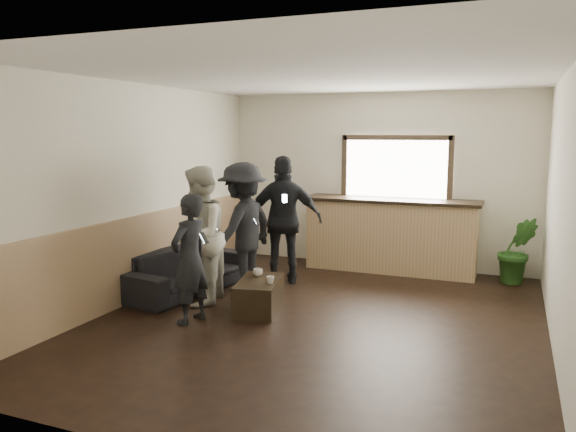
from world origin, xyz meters
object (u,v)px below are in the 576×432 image
at_px(sofa, 188,270).
at_px(cup_a, 258,272).
at_px(person_d, 284,220).
at_px(cup_b, 270,280).
at_px(coffee_table, 259,295).
at_px(bar_counter, 391,231).
at_px(potted_plant, 517,250).
at_px(person_b, 199,236).
at_px(person_c, 243,228).
at_px(person_a, 190,259).

bearing_deg(sofa, cup_a, -92.98).
xyz_separation_m(cup_a, person_d, (-0.11, 1.14, 0.49)).
bearing_deg(sofa, cup_b, -100.42).
xyz_separation_m(coffee_table, cup_a, (-0.10, 0.18, 0.24)).
relative_size(bar_counter, person_d, 1.46).
height_order(potted_plant, person_d, person_d).
bearing_deg(sofa, person_b, -124.58).
height_order(coffee_table, cup_a, cup_a).
bearing_deg(potted_plant, person_d, -158.78).
distance_m(bar_counter, person_b, 3.24).
xyz_separation_m(sofa, person_c, (0.73, 0.25, 0.59)).
bearing_deg(sofa, coffee_table, -99.65).
distance_m(bar_counter, person_c, 2.54).
xyz_separation_m(coffee_table, potted_plant, (2.93, 2.53, 0.30)).
xyz_separation_m(cup_b, potted_plant, (2.73, 2.62, 0.06)).
relative_size(sofa, cup_b, 21.38).
distance_m(bar_counter, cup_a, 2.71).
bearing_deg(bar_counter, coffee_table, -112.36).
bearing_deg(person_b, sofa, -146.23).
bearing_deg(person_c, person_a, 10.79).
relative_size(cup_a, person_a, 0.08).
distance_m(person_a, person_c, 1.37).
bearing_deg(bar_counter, cup_a, -115.73).
height_order(person_b, person_c, person_c).
bearing_deg(bar_counter, person_a, -116.26).
distance_m(person_b, person_c, 0.74).
relative_size(sofa, coffee_table, 2.34).
bearing_deg(person_c, cup_b, 54.56).
relative_size(cup_b, person_d, 0.05).
xyz_separation_m(cup_b, person_b, (-1.01, 0.08, 0.45)).
height_order(coffee_table, person_d, person_d).
bearing_deg(sofa, person_a, -137.61).
height_order(coffee_table, person_a, person_a).
bearing_deg(person_c, bar_counter, 150.39).
relative_size(bar_counter, potted_plant, 2.75).
bearing_deg(cup_a, person_a, -117.72).
relative_size(cup_a, person_d, 0.06).
distance_m(cup_b, person_a, 1.00).
bearing_deg(cup_b, person_c, 133.99).
height_order(bar_counter, person_d, bar_counter).
height_order(cup_b, person_d, person_d).
relative_size(person_a, person_d, 0.81).
xyz_separation_m(person_a, person_b, (-0.27, 0.67, 0.13)).
distance_m(bar_counter, coffee_table, 2.87).
bearing_deg(person_a, person_c, -169.88).
bearing_deg(potted_plant, sofa, -153.48).
relative_size(cup_a, person_b, 0.07).
bearing_deg(potted_plant, person_c, -152.04).
bearing_deg(coffee_table, sofa, 161.21).
bearing_deg(cup_a, person_b, -165.59).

